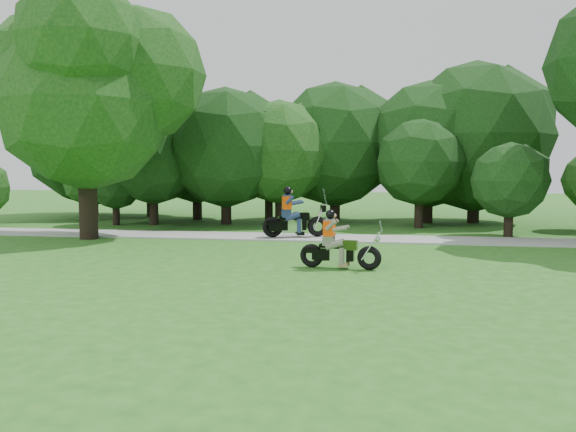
{
  "coord_description": "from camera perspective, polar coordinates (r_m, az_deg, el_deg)",
  "views": [
    {
      "loc": [
        0.32,
        -13.05,
        2.66
      ],
      "look_at": [
        -2.24,
        2.6,
        1.31
      ],
      "focal_mm": 35.0,
      "sensor_mm": 36.0,
      "label": 1
    }
  ],
  "objects": [
    {
      "name": "chopper_motorcycle",
      "position": [
        14.95,
        4.91,
        -3.15
      ],
      "size": [
        2.2,
        0.67,
        1.57
      ],
      "rotation": [
        0.0,
        0.0,
        -0.11
      ],
      "color": "black",
      "rests_on": "ground"
    },
    {
      "name": "walkway",
      "position": [
        21.22,
        8.36,
        -2.3
      ],
      "size": [
        60.0,
        2.2,
        0.06
      ],
      "primitive_type": "cube",
      "color": "gray",
      "rests_on": "ground"
    },
    {
      "name": "tree_line",
      "position": [
        27.77,
        5.89,
        6.95
      ],
      "size": [
        39.56,
        11.32,
        7.83
      ],
      "color": "black",
      "rests_on": "ground"
    },
    {
      "name": "touring_motorcycle",
      "position": [
        21.2,
        0.32,
        -0.29
      ],
      "size": [
        2.46,
        1.25,
        1.91
      ],
      "rotation": [
        0.0,
        0.0,
        0.29
      ],
      "color": "black",
      "rests_on": "walkway"
    },
    {
      "name": "big_tree_west",
      "position": [
        22.88,
        -19.61,
        12.37
      ],
      "size": [
        8.64,
        6.56,
        9.96
      ],
      "color": "black",
      "rests_on": "ground"
    },
    {
      "name": "ground",
      "position": [
        13.32,
        7.77,
        -6.69
      ],
      "size": [
        100.0,
        100.0,
        0.0
      ],
      "primitive_type": "plane",
      "color": "#25601B",
      "rests_on": "ground"
    }
  ]
}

